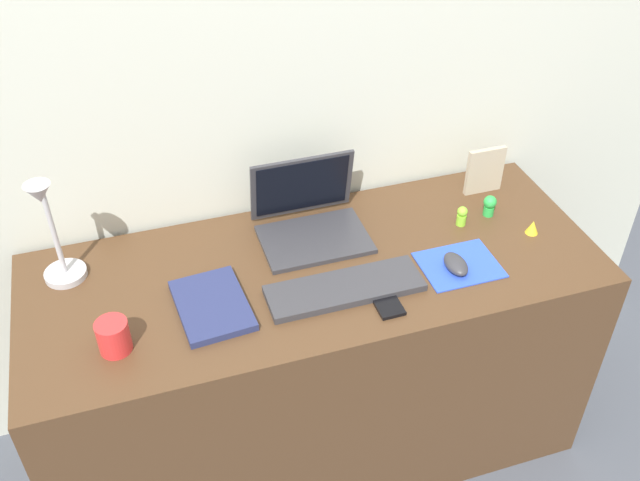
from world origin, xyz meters
TOP-DOWN VIEW (x-y plane):
  - ground_plane at (0.00, 0.00)m, footprint 6.00×6.00m
  - back_wall at (0.00, 0.35)m, footprint 2.77×0.05m
  - desk at (0.00, 0.00)m, footprint 1.57×0.61m
  - laptop at (0.03, 0.16)m, footprint 0.30×0.25m
  - keyboard at (0.04, -0.11)m, footprint 0.41×0.13m
  - mousepad at (0.37, -0.11)m, footprint 0.21×0.17m
  - mouse at (0.35, -0.13)m, footprint 0.06×0.10m
  - cell_phone at (0.13, -0.18)m, footprint 0.07×0.13m
  - desk_lamp at (-0.64, 0.14)m, footprint 0.11×0.14m
  - notebook_pad at (-0.30, -0.07)m, footprint 0.19×0.25m
  - picture_frame at (0.60, 0.19)m, footprint 0.12×0.02m
  - coffee_mug at (-0.54, -0.14)m, footprint 0.08×0.08m
  - toy_figurine_green at (0.56, 0.07)m, footprint 0.04×0.04m
  - toy_figurine_yellow at (0.64, -0.04)m, footprint 0.04×0.04m
  - toy_figurine_lime at (0.46, 0.06)m, footprint 0.03×0.03m

SIDE VIEW (x-z plane):
  - ground_plane at x=0.00m, z-range 0.00..0.00m
  - desk at x=0.00m, z-range 0.00..0.74m
  - mousepad at x=0.37m, z-range 0.74..0.74m
  - cell_phone at x=0.13m, z-range 0.74..0.75m
  - keyboard at x=0.04m, z-range 0.74..0.76m
  - notebook_pad at x=-0.30m, z-range 0.74..0.76m
  - toy_figurine_yellow at x=0.64m, z-range 0.74..0.78m
  - mouse at x=0.35m, z-range 0.74..0.78m
  - toy_figurine_lime at x=0.46m, z-range 0.74..0.80m
  - toy_figurine_green at x=0.56m, z-range 0.74..0.81m
  - coffee_mug at x=-0.54m, z-range 0.74..0.82m
  - laptop at x=0.03m, z-range 0.69..0.90m
  - picture_frame at x=0.60m, z-range 0.74..0.89m
  - back_wall at x=0.00m, z-range 0.00..1.69m
  - desk_lamp at x=-0.64m, z-range 0.73..1.06m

